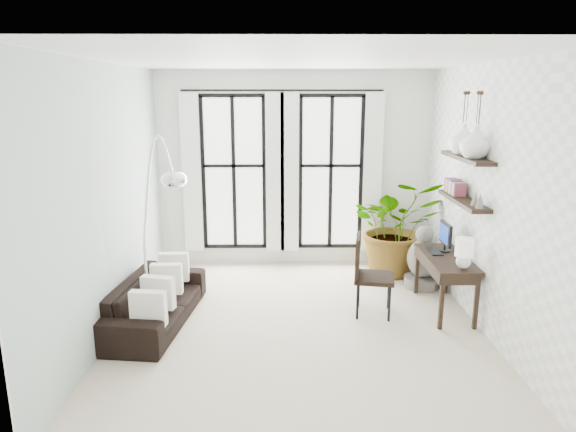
{
  "coord_description": "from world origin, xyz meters",
  "views": [
    {
      "loc": [
        -0.2,
        -5.92,
        2.84
      ],
      "look_at": [
        -0.13,
        0.3,
        1.34
      ],
      "focal_mm": 32.0,
      "sensor_mm": 36.0,
      "label": 1
    }
  ],
  "objects_px": {
    "sofa": "(156,301)",
    "plant": "(396,226)",
    "desk_chair": "(367,270)",
    "arc_lamp": "(160,208)",
    "desk": "(447,261)",
    "buddha": "(423,261)"
  },
  "relations": [
    {
      "from": "plant",
      "to": "sofa",
      "type": "bearing_deg",
      "value": -151.95
    },
    {
      "from": "desk_chair",
      "to": "buddha",
      "type": "bearing_deg",
      "value": 53.6
    },
    {
      "from": "desk",
      "to": "desk_chair",
      "type": "xyz_separation_m",
      "value": [
        -1.05,
        -0.04,
        -0.1
      ]
    },
    {
      "from": "arc_lamp",
      "to": "buddha",
      "type": "bearing_deg",
      "value": 17.99
    },
    {
      "from": "sofa",
      "to": "buddha",
      "type": "bearing_deg",
      "value": -65.57
    },
    {
      "from": "desk",
      "to": "arc_lamp",
      "type": "height_order",
      "value": "arc_lamp"
    },
    {
      "from": "sofa",
      "to": "desk_chair",
      "type": "height_order",
      "value": "desk_chair"
    },
    {
      "from": "plant",
      "to": "buddha",
      "type": "bearing_deg",
      "value": -64.45
    },
    {
      "from": "sofa",
      "to": "plant",
      "type": "height_order",
      "value": "plant"
    },
    {
      "from": "desk",
      "to": "plant",
      "type": "bearing_deg",
      "value": 102.97
    },
    {
      "from": "desk",
      "to": "sofa",
      "type": "bearing_deg",
      "value": -175.51
    },
    {
      "from": "buddha",
      "to": "plant",
      "type": "bearing_deg",
      "value": 115.55
    },
    {
      "from": "sofa",
      "to": "desk",
      "type": "bearing_deg",
      "value": -79.02
    },
    {
      "from": "sofa",
      "to": "desk",
      "type": "height_order",
      "value": "desk"
    },
    {
      "from": "arc_lamp",
      "to": "buddha",
      "type": "height_order",
      "value": "arc_lamp"
    },
    {
      "from": "desk_chair",
      "to": "arc_lamp",
      "type": "xyz_separation_m",
      "value": [
        -2.58,
        -0.22,
        0.88
      ]
    },
    {
      "from": "plant",
      "to": "desk_chair",
      "type": "height_order",
      "value": "plant"
    },
    {
      "from": "plant",
      "to": "desk",
      "type": "bearing_deg",
      "value": -77.03
    },
    {
      "from": "sofa",
      "to": "buddha",
      "type": "relative_size",
      "value": 2.09
    },
    {
      "from": "sofa",
      "to": "arc_lamp",
      "type": "xyz_separation_m",
      "value": [
        0.12,
        0.04,
        1.2
      ]
    },
    {
      "from": "plant",
      "to": "desk",
      "type": "xyz_separation_m",
      "value": [
        0.35,
        -1.52,
        -0.08
      ]
    },
    {
      "from": "sofa",
      "to": "arc_lamp",
      "type": "distance_m",
      "value": 1.2
    }
  ]
}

